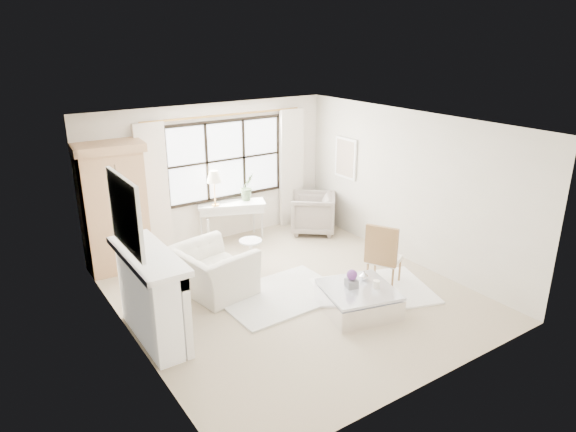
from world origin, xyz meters
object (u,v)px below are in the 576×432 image
(armoire, at_px, (115,207))
(console_table, at_px, (232,222))
(club_armchair, at_px, (213,271))
(coffee_table, at_px, (358,300))

(armoire, distance_m, console_table, 2.35)
(console_table, bearing_deg, club_armchair, -104.00)
(armoire, relative_size, coffee_table, 1.84)
(armoire, distance_m, club_armchair, 2.12)
(coffee_table, bearing_deg, armoire, 140.14)
(console_table, distance_m, club_armchair, 2.18)
(armoire, xyz_separation_m, club_armchair, (0.95, -1.73, -0.76))
(club_armchair, bearing_deg, coffee_table, -147.74)
(armoire, height_order, club_armchair, armoire)
(coffee_table, bearing_deg, console_table, 108.52)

